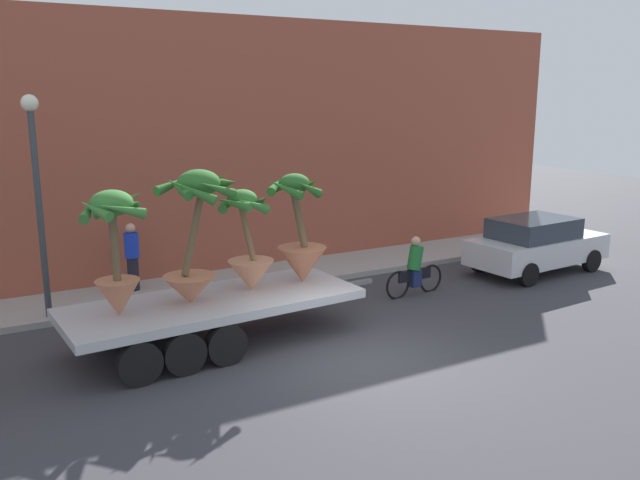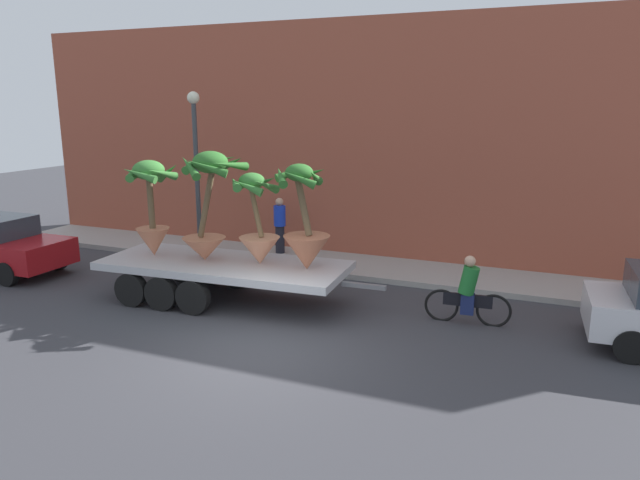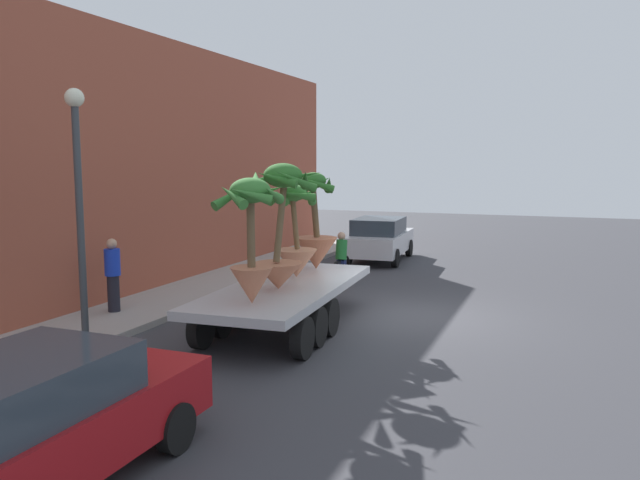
{
  "view_description": "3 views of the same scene",
  "coord_description": "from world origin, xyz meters",
  "views": [
    {
      "loc": [
        -6.56,
        -9.85,
        5.01
      ],
      "look_at": [
        0.35,
        2.29,
        1.9
      ],
      "focal_mm": 37.24,
      "sensor_mm": 36.0,
      "label": 1
    },
    {
      "loc": [
        5.12,
        -9.29,
        4.67
      ],
      "look_at": [
        0.13,
        2.78,
        1.59
      ],
      "focal_mm": 32.87,
      "sensor_mm": 36.0,
      "label": 2
    },
    {
      "loc": [
        -14.28,
        -3.33,
        3.62
      ],
      "look_at": [
        0.34,
        2.43,
        1.66
      ],
      "focal_mm": 35.3,
      "sensor_mm": 36.0,
      "label": 3
    }
  ],
  "objects": [
    {
      "name": "building_facade",
      "position": [
        0.0,
        7.8,
        3.52
      ],
      "size": [
        24.0,
        1.2,
        7.04
      ],
      "primitive_type": "cube",
      "color": "#9E4C38",
      "rests_on": "ground"
    },
    {
      "name": "cyclist",
      "position": [
        3.49,
        2.97,
        0.67
      ],
      "size": [
        1.84,
        0.37,
        1.54
      ],
      "color": "black",
      "rests_on": "ground"
    },
    {
      "name": "pedestrian_near_gate",
      "position": [
        -2.7,
        6.4,
        1.04
      ],
      "size": [
        0.36,
        0.36,
        1.71
      ],
      "color": "black",
      "rests_on": "sidewalk"
    },
    {
      "name": "potted_palm_extra",
      "position": [
        -0.08,
        2.39,
        1.84
      ],
      "size": [
        1.36,
        1.28,
        2.38
      ],
      "color": "#B26647",
      "rests_on": "flatbed_trailer"
    },
    {
      "name": "street_lamp",
      "position": [
        -4.86,
        5.3,
        3.23
      ],
      "size": [
        0.36,
        0.36,
        4.83
      ],
      "color": "#383D42",
      "rests_on": "sidewalk"
    },
    {
      "name": "parked_car",
      "position": [
        7.82,
        3.02,
        0.83
      ],
      "size": [
        4.26,
        2.09,
        1.58
      ],
      "color": "silver",
      "rests_on": "ground"
    },
    {
      "name": "flatbed_trailer",
      "position": [
        -2.39,
        2.22,
        0.76
      ],
      "size": [
        6.95,
        2.58,
        0.98
      ],
      "color": "#B7BABF",
      "rests_on": "ground"
    },
    {
      "name": "potted_palm_rear",
      "position": [
        -4.02,
        2.08,
        2.19
      ],
      "size": [
        1.33,
        1.35,
        2.35
      ],
      "color": "#C17251",
      "rests_on": "flatbed_trailer"
    },
    {
      "name": "ground_plane",
      "position": [
        0.0,
        0.0,
        0.0
      ],
      "size": [
        60.0,
        60.0,
        0.0
      ],
      "primitive_type": "plane",
      "color": "#38383D"
    },
    {
      "name": "potted_palm_middle",
      "position": [
        -2.49,
        2.2,
        2.28
      ],
      "size": [
        1.6,
        1.63,
        2.61
      ],
      "color": "#C17251",
      "rests_on": "flatbed_trailer"
    },
    {
      "name": "sidewalk",
      "position": [
        0.0,
        6.1,
        0.07
      ],
      "size": [
        24.0,
        2.2,
        0.15
      ],
      "primitive_type": "cube",
      "color": "#A39E99",
      "rests_on": "ground"
    },
    {
      "name": "potted_palm_front",
      "position": [
        -1.29,
        2.39,
        1.83
      ],
      "size": [
        1.27,
        1.19,
        2.13
      ],
      "color": "tan",
      "rests_on": "flatbed_trailer"
    }
  ]
}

